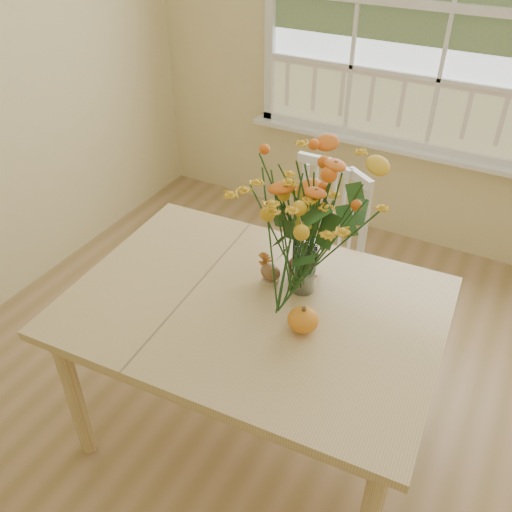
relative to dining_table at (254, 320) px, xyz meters
The scene contains 9 objects.
floor 0.78m from the dining_table, 54.20° to the right, with size 4.00×4.50×0.01m, color #A0804D.
wall_back 2.08m from the dining_table, 83.90° to the left, with size 4.00×0.02×2.70m, color beige.
window 2.11m from the dining_table, 83.78° to the left, with size 2.42×0.12×1.74m.
dining_table is the anchor object (origin of this frame).
windsor_chair 0.80m from the dining_table, 93.06° to the left, with size 0.56×0.54×0.98m.
flower_vase 0.48m from the dining_table, 53.06° to the left, with size 0.46×0.46×0.55m.
pumpkin 0.27m from the dining_table, 10.69° to the right, with size 0.12×0.12×0.09m, color orange.
turkey_figurine 0.21m from the dining_table, 92.66° to the left, with size 0.10×0.08×0.11m.
dark_gourd 0.30m from the dining_table, 73.31° to the left, with size 0.12×0.09×0.08m.
Camera 1 is at (0.57, -1.13, 2.20)m, focal length 38.00 mm.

